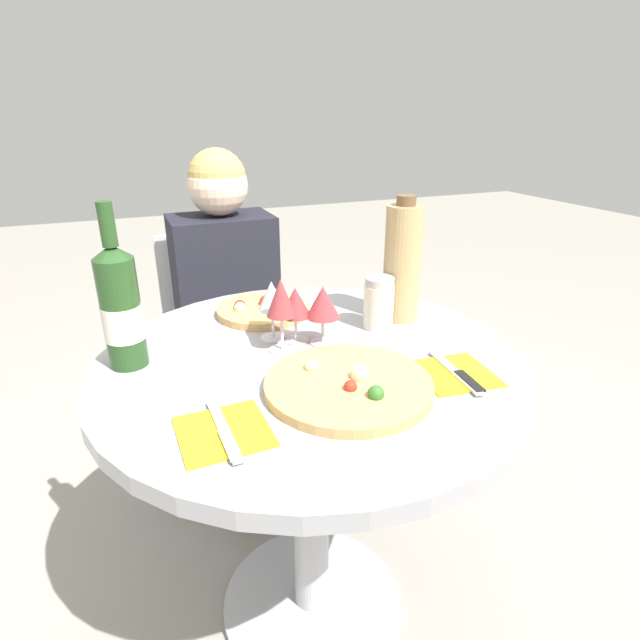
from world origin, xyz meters
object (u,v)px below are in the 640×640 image
at_px(chair_behind_diner, 227,353).
at_px(pizza_large, 349,385).
at_px(seated_diner, 234,341).
at_px(wine_bottle, 121,308).
at_px(tall_carafe, 402,263).
at_px(dining_table, 310,421).

distance_m(chair_behind_diner, pizza_large, 1.03).
distance_m(seated_diner, wine_bottle, 0.74).
bearing_deg(chair_behind_diner, tall_carafe, 115.75).
bearing_deg(dining_table, pizza_large, -83.28).
height_order(chair_behind_diner, seated_diner, seated_diner).
bearing_deg(chair_behind_diner, seated_diner, 90.00).
relative_size(chair_behind_diner, seated_diner, 0.74).
distance_m(wine_bottle, tall_carafe, 0.67).
bearing_deg(wine_bottle, pizza_large, -35.27).
xyz_separation_m(dining_table, chair_behind_diner, (-0.03, 0.80, -0.19)).
distance_m(seated_diner, tall_carafe, 0.74).
relative_size(dining_table, wine_bottle, 2.73).
distance_m(dining_table, seated_diner, 0.66).
distance_m(dining_table, tall_carafe, 0.45).
relative_size(pizza_large, tall_carafe, 1.04).
xyz_separation_m(chair_behind_diner, pizza_large, (0.05, -0.96, 0.37)).
relative_size(dining_table, pizza_large, 2.87).
distance_m(chair_behind_diner, wine_bottle, 0.91).
bearing_deg(seated_diner, pizza_large, 93.43).
bearing_deg(pizza_large, dining_table, 96.72).
height_order(chair_behind_diner, pizza_large, chair_behind_diner).
relative_size(dining_table, chair_behind_diner, 1.09).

